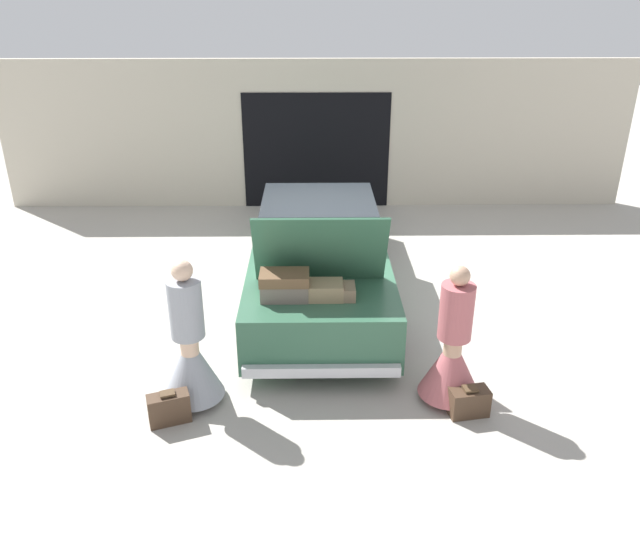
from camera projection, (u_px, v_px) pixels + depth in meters
ground_plane at (319, 292)px, 8.93m from camera, size 40.00×40.00×0.00m
garage_wall_back at (316, 135)px, 11.92m from camera, size 12.00×0.14×2.80m
car at (319, 254)px, 8.69m from camera, size 1.81×4.85×1.75m
person_left at (190, 354)px, 6.38m from camera, size 0.65×0.65×1.62m
person_right at (452, 354)px, 6.42m from camera, size 0.65×0.65×1.54m
suitcase_beside_left_person at (169, 408)px, 6.22m from camera, size 0.45×0.31×0.35m
suitcase_beside_right_person at (469, 402)px, 6.34m from camera, size 0.43×0.27×0.33m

